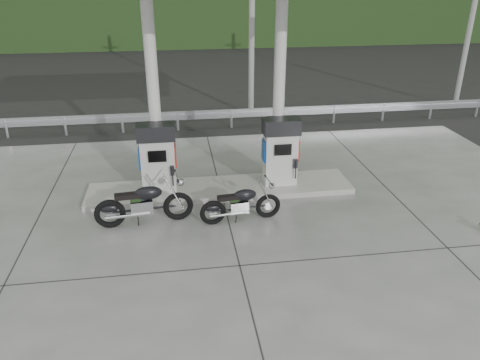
{
  "coord_description": "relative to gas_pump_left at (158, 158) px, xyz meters",
  "views": [
    {
      "loc": [
        -1.14,
        -8.77,
        5.46
      ],
      "look_at": [
        0.3,
        1.0,
        1.0
      ],
      "focal_mm": 35.0,
      "sensor_mm": 36.0,
      "label": 1
    }
  ],
  "objects": [
    {
      "name": "ground",
      "position": [
        1.6,
        -2.5,
        -1.07
      ],
      "size": [
        160.0,
        160.0,
        0.0
      ],
      "primitive_type": "plane",
      "color": "black",
      "rests_on": "ground"
    },
    {
      "name": "forecourt_apron",
      "position": [
        1.6,
        -2.5,
        -1.06
      ],
      "size": [
        18.0,
        14.0,
        0.02
      ],
      "primitive_type": "cube",
      "color": "#63645F",
      "rests_on": "ground"
    },
    {
      "name": "pump_island",
      "position": [
        1.6,
        0.0,
        -0.98
      ],
      "size": [
        7.0,
        1.4,
        0.15
      ],
      "primitive_type": "cube",
      "color": "#98968E",
      "rests_on": "forecourt_apron"
    },
    {
      "name": "gas_pump_left",
      "position": [
        0.0,
        0.0,
        0.0
      ],
      "size": [
        0.95,
        0.55,
        1.8
      ],
      "primitive_type": null,
      "color": "silver",
      "rests_on": "pump_island"
    },
    {
      "name": "gas_pump_right",
      "position": [
        3.2,
        0.0,
        0.0
      ],
      "size": [
        0.95,
        0.55,
        1.8
      ],
      "primitive_type": null,
      "color": "silver",
      "rests_on": "pump_island"
    },
    {
      "name": "canopy_column_left",
      "position": [
        0.0,
        0.4,
        1.6
      ],
      "size": [
        0.3,
        0.3,
        5.0
      ],
      "primitive_type": "cylinder",
      "color": "white",
      "rests_on": "pump_island"
    },
    {
      "name": "canopy_column_right",
      "position": [
        3.2,
        0.4,
        1.6
      ],
      "size": [
        0.3,
        0.3,
        5.0
      ],
      "primitive_type": "cylinder",
      "color": "white",
      "rests_on": "pump_island"
    },
    {
      "name": "guardrail",
      "position": [
        1.6,
        5.5,
        -0.36
      ],
      "size": [
        26.0,
        0.16,
        1.42
      ],
      "primitive_type": null,
      "color": "#A9ABB2",
      "rests_on": "ground"
    },
    {
      "name": "road",
      "position": [
        1.6,
        9.0,
        -1.07
      ],
      "size": [
        60.0,
        7.0,
        0.01
      ],
      "primitive_type": "cube",
      "color": "black",
      "rests_on": "ground"
    },
    {
      "name": "utility_pole_b",
      "position": [
        3.6,
        7.0,
        2.93
      ],
      "size": [
        0.22,
        0.22,
        8.0
      ],
      "primitive_type": "cylinder",
      "color": "gray",
      "rests_on": "ground"
    },
    {
      "name": "utility_pole_c",
      "position": [
        12.6,
        7.0,
        2.93
      ],
      "size": [
        0.22,
        0.22,
        8.0
      ],
      "primitive_type": "cylinder",
      "color": "gray",
      "rests_on": "ground"
    },
    {
      "name": "tree_band",
      "position": [
        1.6,
        27.5,
        1.93
      ],
      "size": [
        80.0,
        6.0,
        6.0
      ],
      "primitive_type": "cube",
      "color": "black",
      "rests_on": "ground"
    },
    {
      "name": "forested_hills",
      "position": [
        1.6,
        57.5,
        -1.07
      ],
      "size": [
        100.0,
        40.0,
        140.0
      ],
      "primitive_type": null,
      "color": "black",
      "rests_on": "ground"
    },
    {
      "name": "motorcycle_left",
      "position": [
        -0.33,
        -1.46,
        -0.55
      ],
      "size": [
        2.17,
        0.87,
        1.0
      ],
      "primitive_type": null,
      "rotation": [
        0.0,
        0.0,
        0.1
      ],
      "color": "black",
      "rests_on": "forecourt_apron"
    },
    {
      "name": "motorcycle_right",
      "position": [
        1.9,
        -1.66,
        -0.62
      ],
      "size": [
        1.87,
        0.76,
        0.86
      ],
      "primitive_type": null,
      "rotation": [
        0.0,
        0.0,
        0.1
      ],
      "color": "black",
      "rests_on": "forecourt_apron"
    }
  ]
}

